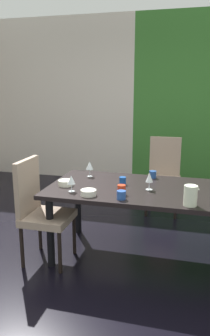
{
  "coord_description": "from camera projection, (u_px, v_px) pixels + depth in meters",
  "views": [
    {
      "loc": [
        1.15,
        -2.79,
        1.66
      ],
      "look_at": [
        0.31,
        0.38,
        0.85
      ],
      "focal_mm": 35.0,
      "sensor_mm": 36.0,
      "label": 1
    }
  ],
  "objects": [
    {
      "name": "wine_glass_front",
      "position": [
        71.0,
        180.0,
        2.99
      ],
      "size": [
        0.07,
        0.07,
        0.15
      ],
      "color": "silver",
      "rests_on": "dining_table"
    },
    {
      "name": "wine_glass_east",
      "position": [
        149.0,
        178.0,
        3.04
      ],
      "size": [
        0.07,
        0.07,
        0.16
      ],
      "color": "silver",
      "rests_on": "dining_table"
    },
    {
      "name": "wine_glass_south",
      "position": [
        90.0,
        166.0,
        3.5
      ],
      "size": [
        0.08,
        0.08,
        0.17
      ],
      "color": "silver",
      "rests_on": "dining_table"
    },
    {
      "name": "pitcher_right",
      "position": [
        191.0,
        195.0,
        2.64
      ],
      "size": [
        0.12,
        0.11,
        0.17
      ],
      "color": "silver",
      "rests_on": "dining_table"
    },
    {
      "name": "dining_table",
      "position": [
        148.0,
        196.0,
        3.14
      ],
      "size": [
        1.9,
        0.98,
        0.72
      ],
      "color": "black",
      "rests_on": "ground_plane"
    },
    {
      "name": "serving_bowl_near_window",
      "position": [
        66.0,
        183.0,
        3.2
      ],
      "size": [
        0.15,
        0.15,
        0.05
      ],
      "primitive_type": "cylinder",
      "color": "white",
      "rests_on": "dining_table"
    },
    {
      "name": "cup_west",
      "position": [
        153.0,
        174.0,
        3.46
      ],
      "size": [
        0.08,
        0.08,
        0.08
      ],
      "primitive_type": "cylinder",
      "color": "#23488D",
      "rests_on": "dining_table"
    },
    {
      "name": "cup_left",
      "position": [
        121.0,
        195.0,
        2.8
      ],
      "size": [
        0.08,
        0.08,
        0.08
      ],
      "primitive_type": "cylinder",
      "color": "#274D9E",
      "rests_on": "dining_table"
    },
    {
      "name": "cup_center",
      "position": [
        121.0,
        190.0,
        2.93
      ],
      "size": [
        0.07,
        0.07,
        0.09
      ],
      "primitive_type": "cylinder",
      "color": "red",
      "rests_on": "dining_table"
    },
    {
      "name": "ground_plane",
      "position": [
        65.0,
        257.0,
        3.3
      ],
      "size": [
        5.67,
        5.97,
        0.02
      ],
      "primitive_type": "cube",
      "color": "black"
    },
    {
      "name": "cup_corner",
      "position": [
        123.0,
        181.0,
        3.23
      ],
      "size": [
        0.07,
        0.07,
        0.08
      ],
      "primitive_type": "cylinder",
      "color": "#174696",
      "rests_on": "dining_table"
    },
    {
      "name": "back_panel_interior",
      "position": [
        54.0,
        100.0,
        6.04
      ],
      "size": [
        2.99,
        0.1,
        2.86
      ],
      "primitive_type": "cube",
      "color": "silver",
      "rests_on": "ground_plane"
    },
    {
      "name": "serving_bowl_rear",
      "position": [
        88.0,
        193.0,
        2.9
      ],
      "size": [
        0.14,
        0.14,
        0.05
      ],
      "primitive_type": "cylinder",
      "color": "silver",
      "rests_on": "dining_table"
    },
    {
      "name": "chair_left_near",
      "position": [
        39.0,
        207.0,
        3.13
      ],
      "size": [
        0.45,
        0.44,
        1.01
      ],
      "rotation": [
        0.0,
        0.0,
        -1.57
      ],
      "color": "tan",
      "rests_on": "ground_plane"
    },
    {
      "name": "chair_head_far",
      "position": [
        164.0,
        172.0,
        4.43
      ],
      "size": [
        0.44,
        0.45,
        1.01
      ],
      "rotation": [
        0.0,
        0.0,
        3.14
      ],
      "color": "tan",
      "rests_on": "ground_plane"
    }
  ]
}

